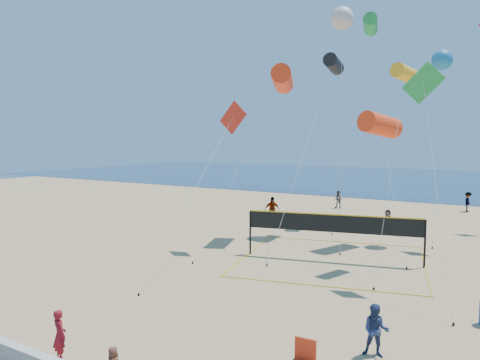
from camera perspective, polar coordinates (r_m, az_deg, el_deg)
The scene contains 19 objects.
ground at distance 14.37m, azimuth -5.24°, elevation -20.78°, with size 120.00×120.00×0.00m, color tan.
ocean at distance 73.02m, azimuth 25.24°, elevation -0.22°, with size 140.00×50.00×0.03m, color navy.
woman at distance 14.77m, azimuth -21.13°, elevation -17.24°, with size 0.54×0.35×1.48m, color maroon.
bystander_a at distance 14.62m, azimuth 16.23°, elevation -17.21°, with size 0.74×0.58×1.53m, color navy.
far_person_0 at distance 34.65m, azimuth 3.93°, elevation -3.65°, with size 1.13×0.47×1.93m, color gray.
far_person_1 at distance 32.93m, azimuth 17.55°, elevation -4.75°, with size 1.37×0.44×1.48m, color gray.
far_person_3 at distance 42.51m, azimuth 11.95°, elevation -2.36°, with size 0.76×0.59×1.56m, color gray.
far_person_4 at distance 44.12m, azimuth 26.05°, elevation -2.42°, with size 1.09×0.63×1.68m, color gray.
camp_chair at distance 13.03m, azimuth 7.76°, elevation -20.69°, with size 0.60×0.74×1.20m.
volleyball_net at distance 24.45m, azimuth 11.25°, elevation -5.84°, with size 10.83×10.71×2.41m.
kite_0 at distance 29.54m, azimuth 5.19°, elevation 12.15°, with size 2.22×9.63×10.67m.
kite_1 at distance 31.55m, azimuth 11.35°, elevation 13.68°, with size 1.14×10.57×11.60m.
kite_2 at distance 24.22m, azimuth 19.50°, elevation 12.08°, with size 1.17×5.48×9.80m.
kite_3 at distance 25.83m, azimuth -1.23°, elevation 6.89°, with size 2.08×8.99×8.34m.
kite_4 at distance 21.11m, azimuth 21.56°, elevation 9.88°, with size 2.92×4.43×9.43m.
kite_6 at distance 32.76m, azimuth 12.33°, elevation 18.68°, with size 3.23×7.12×14.75m.
kite_7 at distance 30.99m, azimuth 23.41°, elevation 13.27°, with size 1.23×3.06×11.48m.
kite_8 at distance 36.69m, azimuth 15.62°, elevation 17.80°, with size 1.53×7.16×15.07m.
kite_10 at distance 28.36m, azimuth 16.72°, elevation 6.43°, with size 3.74×6.17×7.81m.
Camera 1 is at (7.76, -10.33, 6.29)m, focal length 35.00 mm.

